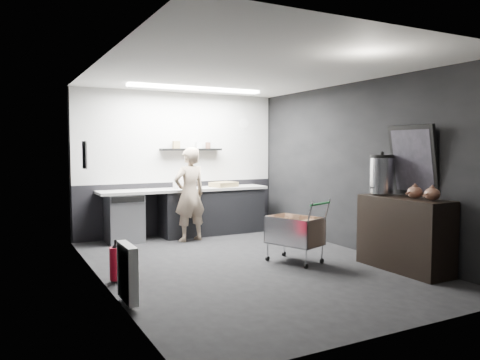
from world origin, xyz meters
TOP-DOWN VIEW (x-y plane):
  - floor at (0.00, 0.00)m, footprint 5.50×5.50m
  - ceiling at (0.00, 0.00)m, footprint 5.50×5.50m
  - wall_back at (0.00, 2.75)m, footprint 5.50×0.00m
  - wall_front at (0.00, -2.75)m, footprint 5.50×0.00m
  - wall_left at (-2.00, 0.00)m, footprint 0.00×5.50m
  - wall_right at (2.00, 0.00)m, footprint 0.00×5.50m
  - kitchen_wall_panel at (0.00, 2.73)m, footprint 3.95×0.02m
  - dado_panel at (0.00, 2.73)m, footprint 3.95×0.02m
  - floating_shelf at (0.20, 2.62)m, footprint 1.20×0.22m
  - wall_clock at (1.40, 2.72)m, footprint 0.20×0.03m
  - poster at (-1.98, 1.30)m, footprint 0.02×0.30m
  - poster_red_band at (-1.98, 1.30)m, footprint 0.02×0.22m
  - radiator at (-1.94, -0.90)m, footprint 0.10×0.50m
  - ceiling_strip at (0.00, 1.85)m, footprint 2.40×0.20m
  - prep_counter at (0.14, 2.42)m, footprint 3.20×0.61m
  - person at (-0.10, 1.97)m, footprint 0.66×0.49m
  - shopping_cart at (0.66, -0.18)m, footprint 0.75×0.99m
  - sideboard at (1.75, -1.19)m, footprint 0.56×1.31m
  - fire_extinguisher at (-1.85, 0.03)m, footprint 0.15×0.15m
  - cardboard_box at (0.77, 2.37)m, footprint 0.54×0.46m
  - pink_tub at (-0.05, 2.42)m, footprint 0.20×0.20m
  - white_container at (-0.12, 2.37)m, footprint 0.24×0.21m

SIDE VIEW (x-z plane):
  - floor at x=0.00m, z-range 0.00..0.00m
  - fire_extinguisher at x=-1.85m, z-range -0.01..0.49m
  - radiator at x=-1.94m, z-range 0.05..0.65m
  - shopping_cart at x=0.66m, z-range -0.02..0.88m
  - prep_counter at x=0.14m, z-range 0.01..0.91m
  - dado_panel at x=0.00m, z-range 0.00..1.00m
  - sideboard at x=1.75m, z-range -0.36..1.60m
  - person at x=-0.10m, z-range 0.00..1.66m
  - cardboard_box at x=0.77m, z-range 0.90..0.99m
  - white_container at x=-0.12m, z-range 0.90..1.08m
  - pink_tub at x=-0.05m, z-range 0.90..1.10m
  - wall_back at x=0.00m, z-range -1.40..4.10m
  - wall_front at x=0.00m, z-range -1.40..4.10m
  - wall_left at x=-2.00m, z-range -1.40..4.10m
  - wall_right at x=2.00m, z-range -1.40..4.10m
  - poster at x=-1.98m, z-range 1.35..1.75m
  - floating_shelf at x=0.20m, z-range 1.60..1.64m
  - poster_red_band at x=-1.98m, z-range 1.57..1.67m
  - kitchen_wall_panel at x=0.00m, z-range 1.00..2.70m
  - wall_clock at x=1.40m, z-range 2.05..2.25m
  - ceiling_strip at x=0.00m, z-range 2.65..2.69m
  - ceiling at x=0.00m, z-range 2.70..2.70m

